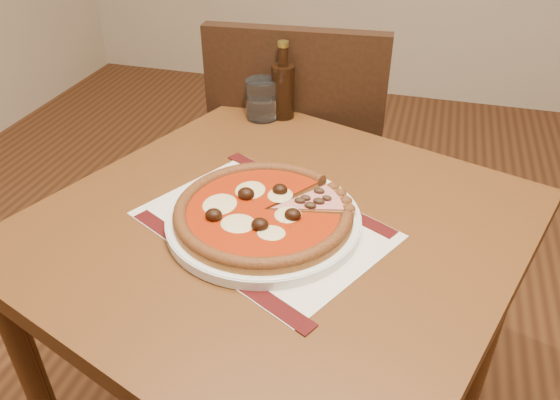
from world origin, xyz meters
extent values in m
cube|color=brown|center=(-0.57, 0.56, 0.73)|extent=(1.02, 1.02, 0.04)
cylinder|color=brown|center=(-1.01, 0.35, 0.35)|extent=(0.05, 0.05, 0.71)
cylinder|color=brown|center=(-0.78, 1.01, 0.35)|extent=(0.05, 0.05, 0.71)
cylinder|color=brown|center=(-0.12, 0.78, 0.35)|extent=(0.05, 0.05, 0.71)
cube|color=black|center=(-0.67, 1.23, 0.46)|extent=(0.48, 0.48, 0.04)
cylinder|color=black|center=(-0.50, 1.44, 0.22)|extent=(0.04, 0.04, 0.44)
cylinder|color=black|center=(-0.88, 1.41, 0.22)|extent=(0.04, 0.04, 0.44)
cylinder|color=black|center=(-0.47, 1.06, 0.22)|extent=(0.04, 0.04, 0.44)
cylinder|color=black|center=(-0.85, 1.02, 0.22)|extent=(0.04, 0.04, 0.44)
cube|color=black|center=(-0.66, 1.03, 0.72)|extent=(0.45, 0.08, 0.47)
cube|color=white|center=(-0.59, 0.54, 0.75)|extent=(0.50, 0.45, 0.00)
cylinder|color=white|center=(-0.59, 0.54, 0.76)|extent=(0.34, 0.34, 0.02)
cylinder|color=#995D25|center=(-0.59, 0.54, 0.78)|extent=(0.31, 0.31, 0.01)
torus|color=brown|center=(-0.59, 0.54, 0.78)|extent=(0.31, 0.31, 0.02)
cylinder|color=#8B2806|center=(-0.59, 0.54, 0.78)|extent=(0.27, 0.27, 0.00)
ellipsoid|color=beige|center=(-0.57, 0.59, 0.79)|extent=(0.05, 0.05, 0.01)
ellipsoid|color=beige|center=(-0.64, 0.60, 0.79)|extent=(0.05, 0.05, 0.01)
ellipsoid|color=beige|center=(-0.64, 0.54, 0.79)|extent=(0.05, 0.05, 0.01)
ellipsoid|color=beige|center=(-0.62, 0.47, 0.79)|extent=(0.05, 0.05, 0.01)
ellipsoid|color=beige|center=(-0.56, 0.50, 0.79)|extent=(0.05, 0.05, 0.01)
ellipsoid|color=beige|center=(-0.51, 0.53, 0.79)|extent=(0.05, 0.05, 0.01)
ellipsoid|color=black|center=(-0.57, 0.60, 0.80)|extent=(0.03, 0.03, 0.02)
ellipsoid|color=black|center=(-0.66, 0.59, 0.80)|extent=(0.03, 0.03, 0.02)
ellipsoid|color=black|center=(-0.64, 0.51, 0.80)|extent=(0.03, 0.03, 0.02)
ellipsoid|color=black|center=(-0.57, 0.45, 0.80)|extent=(0.03, 0.03, 0.02)
ellipsoid|color=black|center=(-0.53, 0.53, 0.80)|extent=(0.03, 0.03, 0.02)
ellipsoid|color=#372214|center=(-0.53, 0.56, 0.79)|extent=(0.02, 0.01, 0.01)
ellipsoid|color=#372214|center=(-0.49, 0.59, 0.79)|extent=(0.02, 0.01, 0.01)
ellipsoid|color=#372214|center=(-0.53, 0.57, 0.79)|extent=(0.02, 0.01, 0.01)
ellipsoid|color=#372214|center=(-0.50, 0.60, 0.79)|extent=(0.02, 0.01, 0.01)
ellipsoid|color=#372214|center=(-0.54, 0.58, 0.79)|extent=(0.02, 0.01, 0.01)
ellipsoid|color=#372214|center=(-0.51, 0.61, 0.79)|extent=(0.02, 0.01, 0.01)
cylinder|color=white|center=(-0.72, 0.96, 0.80)|extent=(0.08, 0.08, 0.09)
cylinder|color=black|center=(-0.67, 0.98, 0.81)|extent=(0.06, 0.06, 0.13)
cylinder|color=black|center=(-0.67, 0.98, 0.90)|extent=(0.02, 0.02, 0.06)
cylinder|color=olive|center=(-0.67, 0.98, 0.93)|extent=(0.03, 0.03, 0.01)
camera|label=1|loc=(-0.35, -0.20, 1.32)|focal=35.00mm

